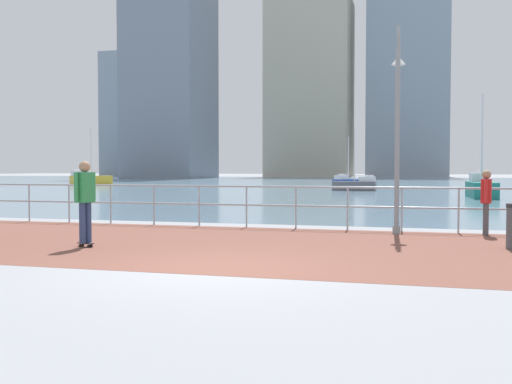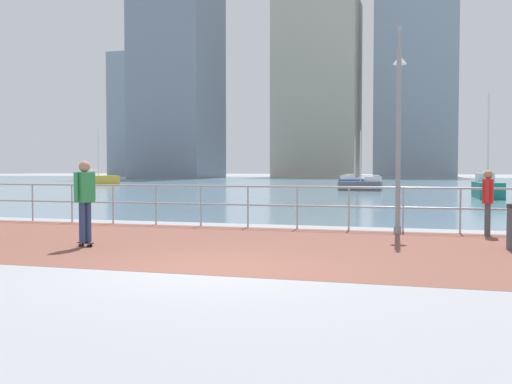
% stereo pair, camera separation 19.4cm
% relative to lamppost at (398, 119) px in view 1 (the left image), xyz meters
% --- Properties ---
extents(ground, '(220.00, 220.00, 0.00)m').
position_rel_lamppost_xyz_m(ground, '(-2.69, 33.82, -2.88)').
color(ground, gray).
extents(brick_paving, '(28.00, 7.28, 0.01)m').
position_rel_lamppost_xyz_m(brick_paving, '(-2.69, -3.21, -2.88)').
color(brick_paving, brown).
rests_on(brick_paving, ground).
extents(harbor_water, '(180.00, 88.00, 0.00)m').
position_rel_lamppost_xyz_m(harbor_water, '(-2.69, 45.43, -2.88)').
color(harbor_water, slate).
rests_on(harbor_water, ground).
extents(waterfront_railing, '(25.25, 0.06, 1.17)m').
position_rel_lamppost_xyz_m(waterfront_railing, '(-2.69, 0.43, -2.08)').
color(waterfront_railing, '#9EADB7').
rests_on(waterfront_railing, ground).
extents(lamppost, '(0.36, 0.82, 5.21)m').
position_rel_lamppost_xyz_m(lamppost, '(0.00, 0.00, 0.00)').
color(lamppost, gray).
rests_on(lamppost, ground).
extents(skateboarder, '(0.41, 0.55, 1.80)m').
position_rel_lamppost_xyz_m(skateboarder, '(-6.18, -4.42, -1.80)').
color(skateboarder, black).
rests_on(skateboarder, ground).
extents(bystander, '(0.29, 0.56, 1.60)m').
position_rel_lamppost_xyz_m(bystander, '(2.13, 0.08, -1.95)').
color(bystander, '#4C4C51').
rests_on(bystander, ground).
extents(sailboat_red, '(2.53, 3.10, 4.35)m').
position_rel_lamppost_xyz_m(sailboat_red, '(-5.38, 36.31, -2.47)').
color(sailboat_red, '#284799').
rests_on(sailboat_red, ground).
extents(sailboat_white, '(1.42, 4.13, 5.73)m').
position_rel_lamppost_xyz_m(sailboat_white, '(3.89, 19.59, -2.34)').
color(sailboat_white, '#197266').
rests_on(sailboat_white, ground).
extents(sailboat_gray, '(3.49, 3.93, 5.67)m').
position_rel_lamppost_xyz_m(sailboat_gray, '(-31.44, 37.99, -2.34)').
color(sailboat_gray, gold).
rests_on(sailboat_gray, ground).
extents(sailboat_blue, '(3.14, 1.10, 4.35)m').
position_rel_lamppost_xyz_m(sailboat_blue, '(-3.83, 27.98, -2.47)').
color(sailboat_blue, '#595960').
rests_on(sailboat_blue, ground).
extents(tower_brick, '(16.38, 13.31, 27.02)m').
position_rel_lamppost_xyz_m(tower_brick, '(-53.54, 98.74, 9.80)').
color(tower_brick, '#8493A3').
rests_on(tower_brick, ground).
extents(tower_slate, '(14.68, 10.94, 41.95)m').
position_rel_lamppost_xyz_m(tower_slate, '(-1.48, 99.78, 17.26)').
color(tower_slate, '#8493A3').
rests_on(tower_slate, ground).
extents(tower_beige, '(15.37, 13.00, 35.36)m').
position_rel_lamppost_xyz_m(tower_beige, '(-19.49, 97.13, 13.97)').
color(tower_beige, '#B2AD99').
rests_on(tower_beige, ground).
extents(tower_concrete, '(11.85, 13.46, 33.48)m').
position_rel_lamppost_xyz_m(tower_concrete, '(-38.33, 74.33, 13.02)').
color(tower_concrete, slate).
rests_on(tower_concrete, ground).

